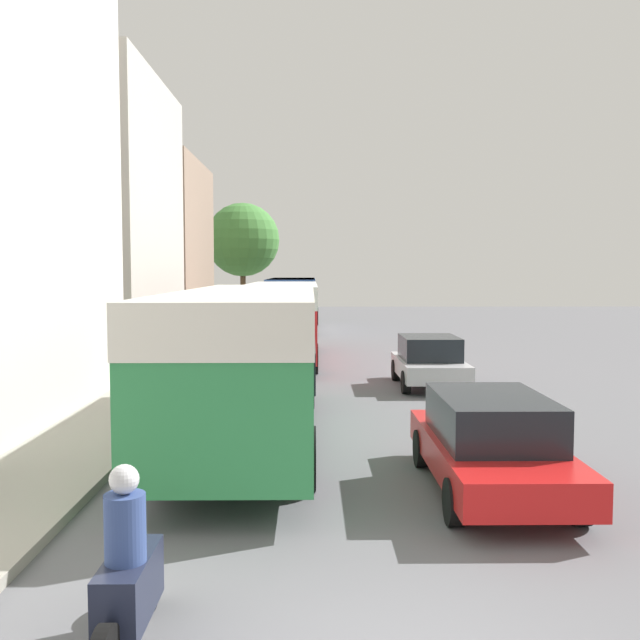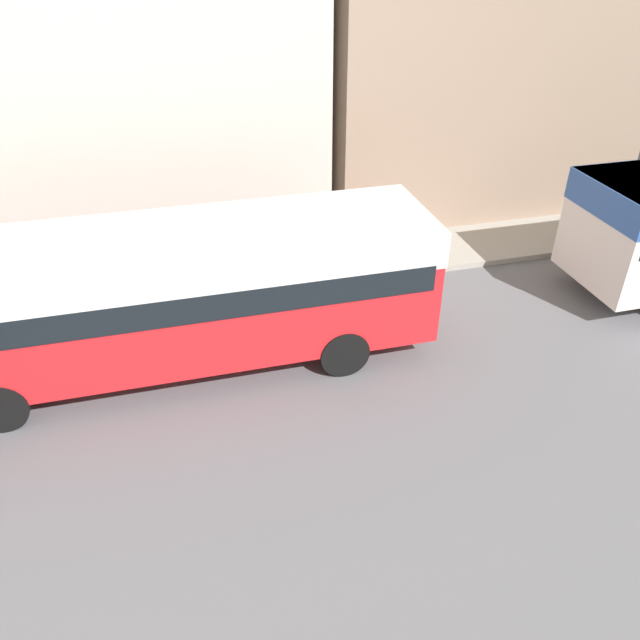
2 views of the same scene
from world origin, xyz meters
TOP-DOWN VIEW (x-y plane):
  - building_far_terrace at (-9.14, 20.67)m, footprint 5.87×9.03m
  - building_end_row at (-9.17, 30.08)m, footprint 5.95×9.07m
  - bus_lead at (-1.96, 8.46)m, footprint 2.62×10.50m
  - bus_following at (-1.80, 20.71)m, footprint 2.60×10.25m
  - bus_third_in_line at (-1.80, 34.79)m, footprint 2.61×9.62m
  - motorcycle_behind_lead at (-2.33, 0.53)m, footprint 0.38×2.24m
  - car_crossing at (2.71, 14.96)m, footprint 1.88×3.83m
  - car_far_curb at (2.02, 5.10)m, footprint 1.90×4.58m
  - pedestrian_walking_away at (-4.79, 16.16)m, footprint 0.44×0.44m
  - street_tree at (-5.21, 41.21)m, footprint 4.79×4.79m

SIDE VIEW (x-z plane):
  - motorcycle_behind_lead at x=-2.33m, z-range -0.18..1.55m
  - car_crossing at x=2.71m, z-range 0.03..1.50m
  - car_far_curb at x=2.02m, z-range 0.03..1.53m
  - pedestrian_walking_away at x=-4.79m, z-range 0.15..1.77m
  - bus_following at x=-1.80m, z-range 0.44..3.33m
  - bus_third_in_line at x=-1.80m, z-range 0.44..3.35m
  - bus_lead at x=-1.96m, z-range 0.45..3.45m
  - building_end_row at x=-9.17m, z-range 0.00..8.74m
  - building_far_terrace at x=-9.14m, z-range 0.00..10.32m
  - street_tree at x=-5.21m, z-range 1.54..9.15m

